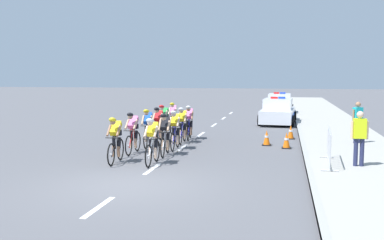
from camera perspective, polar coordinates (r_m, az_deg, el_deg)
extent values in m
plane|color=#56565B|center=(11.79, -8.05, -8.33)|extent=(160.00, 160.00, 0.00)
cube|color=#A3A099|center=(25.02, 17.61, -0.84)|extent=(3.68, 60.00, 0.12)
cube|color=#9E9E99|center=(24.90, 13.57, -0.75)|extent=(0.16, 60.00, 0.13)
cube|color=white|center=(10.02, -11.99, -10.96)|extent=(0.14, 1.60, 0.01)
cube|color=white|center=(13.65, -5.15, -6.31)|extent=(0.14, 1.60, 0.01)
cube|color=white|center=(17.45, -1.29, -3.60)|extent=(0.14, 1.60, 0.01)
cube|color=white|center=(21.32, 1.17, -1.85)|extent=(0.14, 1.60, 0.01)
cube|color=white|center=(25.23, 2.87, -0.65)|extent=(0.14, 1.60, 0.01)
cube|color=white|center=(29.16, 4.11, 0.24)|extent=(0.14, 1.60, 0.01)
cube|color=white|center=(33.11, 5.05, 0.91)|extent=(0.14, 1.60, 0.01)
torus|color=black|center=(14.21, -10.43, -4.42)|extent=(0.10, 0.73, 0.72)
cylinder|color=#99999E|center=(14.21, -10.43, -4.42)|extent=(0.06, 0.06, 0.06)
torus|color=black|center=(15.15, -9.25, -3.76)|extent=(0.10, 0.73, 0.72)
cylinder|color=#99999E|center=(15.15, -9.25, -3.76)|extent=(0.06, 0.06, 0.06)
cylinder|color=black|center=(14.55, -9.92, -2.03)|extent=(0.08, 0.55, 0.04)
cylinder|color=black|center=(14.43, -10.10, -3.39)|extent=(0.08, 0.48, 0.63)
cylinder|color=black|center=(14.78, -9.66, -3.09)|extent=(0.04, 0.04, 0.65)
cylinder|color=black|center=(14.22, -10.34, -2.30)|extent=(0.42, 0.06, 0.03)
cube|color=black|center=(14.73, -9.69, -1.77)|extent=(0.12, 0.23, 0.05)
cube|color=yellow|center=(14.59, -9.85, -1.05)|extent=(0.32, 0.56, 0.46)
cube|color=black|center=(14.72, -9.70, -1.62)|extent=(0.29, 0.22, 0.18)
cylinder|color=black|center=(14.69, -9.40, -2.98)|extent=(0.13, 0.23, 0.40)
cylinder|color=#9E7051|center=(14.66, -9.47, -4.05)|extent=(0.10, 0.16, 0.36)
cylinder|color=black|center=(14.75, -10.07, -2.96)|extent=(0.12, 0.18, 0.40)
cylinder|color=#9E7051|center=(14.72, -10.15, -4.02)|extent=(0.10, 0.13, 0.36)
cylinder|color=#9E7051|center=(14.35, -9.49, -1.37)|extent=(0.11, 0.41, 0.35)
cylinder|color=#9E7051|center=(14.44, -10.70, -1.34)|extent=(0.11, 0.41, 0.35)
sphere|color=#9E7051|center=(14.28, -10.22, -0.24)|extent=(0.19, 0.19, 0.19)
ellipsoid|color=yellow|center=(14.26, -10.24, 0.01)|extent=(0.25, 0.33, 0.24)
torus|color=black|center=(13.79, -5.67, -4.67)|extent=(0.06, 0.72, 0.72)
cylinder|color=#99999E|center=(13.79, -5.67, -4.67)|extent=(0.06, 0.06, 0.06)
torus|color=black|center=(14.74, -4.59, -3.97)|extent=(0.06, 0.72, 0.72)
cylinder|color=#99999E|center=(14.74, -4.59, -3.97)|extent=(0.06, 0.06, 0.06)
cylinder|color=white|center=(14.13, -5.19, -2.20)|extent=(0.05, 0.55, 0.04)
cylinder|color=white|center=(14.02, -5.36, -3.61)|extent=(0.05, 0.48, 0.63)
cylinder|color=white|center=(14.37, -4.96, -3.29)|extent=(0.04, 0.04, 0.65)
cylinder|color=black|center=(13.80, -5.57, -2.48)|extent=(0.42, 0.04, 0.03)
cube|color=black|center=(14.32, -4.97, -1.93)|extent=(0.11, 0.22, 0.05)
cube|color=yellow|center=(14.17, -5.11, -1.19)|extent=(0.30, 0.56, 0.44)
cube|color=black|center=(14.30, -4.98, -1.77)|extent=(0.29, 0.21, 0.18)
cylinder|color=black|center=(14.28, -4.68, -3.18)|extent=(0.12, 0.23, 0.40)
cylinder|color=beige|center=(14.25, -4.75, -4.27)|extent=(0.09, 0.16, 0.36)
cylinder|color=black|center=(14.33, -5.37, -3.15)|extent=(0.11, 0.17, 0.40)
cylinder|color=beige|center=(14.30, -5.45, -4.25)|extent=(0.09, 0.12, 0.36)
cylinder|color=beige|center=(13.93, -4.71, -1.52)|extent=(0.09, 0.40, 0.35)
cylinder|color=beige|center=(14.02, -5.98, -1.49)|extent=(0.09, 0.40, 0.35)
sphere|color=beige|center=(13.86, -5.45, -0.36)|extent=(0.19, 0.19, 0.19)
ellipsoid|color=white|center=(13.84, -5.47, -0.10)|extent=(0.24, 0.32, 0.24)
torus|color=black|center=(15.88, -8.20, -3.30)|extent=(0.06, 0.72, 0.72)
cylinder|color=#99999E|center=(15.88, -8.20, -3.30)|extent=(0.06, 0.06, 0.06)
torus|color=black|center=(16.81, -7.08, -2.77)|extent=(0.06, 0.72, 0.72)
cylinder|color=#99999E|center=(16.81, -7.08, -2.77)|extent=(0.06, 0.06, 0.06)
cylinder|color=#B21919|center=(16.22, -7.71, -1.17)|extent=(0.04, 0.55, 0.04)
cylinder|color=#B21919|center=(16.10, -7.89, -2.39)|extent=(0.05, 0.48, 0.63)
cylinder|color=#B21919|center=(16.45, -7.47, -2.14)|extent=(0.04, 0.04, 0.65)
cylinder|color=black|center=(15.90, -8.11, -1.40)|extent=(0.42, 0.03, 0.03)
cube|color=black|center=(16.41, -7.49, -0.95)|extent=(0.10, 0.22, 0.05)
cube|color=pink|center=(16.27, -7.64, -0.30)|extent=(0.29, 0.55, 0.46)
cube|color=black|center=(16.39, -7.50, -0.82)|extent=(0.28, 0.20, 0.18)
cylinder|color=black|center=(16.36, -7.24, -2.04)|extent=(0.11, 0.22, 0.40)
cylinder|color=tan|center=(16.32, -7.32, -3.00)|extent=(0.09, 0.16, 0.36)
cylinder|color=black|center=(16.42, -7.84, -2.02)|extent=(0.11, 0.17, 0.40)
cylinder|color=tan|center=(16.38, -7.91, -2.97)|extent=(0.09, 0.12, 0.36)
cylinder|color=tan|center=(16.02, -7.34, -0.58)|extent=(0.08, 0.40, 0.35)
cylinder|color=tan|center=(16.12, -8.42, -0.55)|extent=(0.08, 0.40, 0.35)
sphere|color=tan|center=(15.96, -7.99, 0.44)|extent=(0.19, 0.19, 0.19)
ellipsoid|color=black|center=(15.94, -8.01, 0.67)|extent=(0.23, 0.32, 0.24)
torus|color=black|center=(15.33, -3.82, -3.58)|extent=(0.11, 0.73, 0.72)
cylinder|color=#99999E|center=(15.33, -3.82, -3.58)|extent=(0.07, 0.07, 0.06)
torus|color=black|center=(16.31, -3.18, -3.00)|extent=(0.11, 0.73, 0.72)
cylinder|color=#99999E|center=(16.31, -3.18, -3.00)|extent=(0.07, 0.07, 0.06)
cylinder|color=silver|center=(15.69, -3.53, -1.37)|extent=(0.09, 0.55, 0.04)
cylinder|color=silver|center=(15.57, -3.64, -2.64)|extent=(0.08, 0.48, 0.63)
cylinder|color=silver|center=(15.93, -3.40, -2.36)|extent=(0.04, 0.04, 0.65)
cylinder|color=black|center=(15.35, -3.77, -1.61)|extent=(0.42, 0.07, 0.03)
cube|color=black|center=(15.88, -3.41, -1.14)|extent=(0.12, 0.23, 0.05)
cube|color=black|center=(15.74, -3.49, -0.47)|extent=(0.33, 0.56, 0.47)
cube|color=black|center=(15.87, -3.41, -1.00)|extent=(0.30, 0.22, 0.18)
cylinder|color=black|center=(15.85, -3.12, -2.26)|extent=(0.13, 0.23, 0.40)
cylinder|color=tan|center=(15.81, -3.16, -3.25)|extent=(0.10, 0.16, 0.36)
cylinder|color=black|center=(15.88, -3.76, -2.25)|extent=(0.12, 0.18, 0.40)
cylinder|color=tan|center=(15.84, -3.80, -3.23)|extent=(0.10, 0.13, 0.36)
cylinder|color=tan|center=(15.51, -3.05, -0.75)|extent=(0.11, 0.41, 0.35)
cylinder|color=tan|center=(15.56, -4.21, -0.73)|extent=(0.11, 0.41, 0.35)
sphere|color=tan|center=(15.42, -3.69, 0.29)|extent=(0.19, 0.19, 0.19)
ellipsoid|color=black|center=(15.40, -3.70, 0.53)|extent=(0.26, 0.33, 0.24)
torus|color=black|center=(17.30, -6.04, -2.51)|extent=(0.13, 0.72, 0.72)
cylinder|color=#99999E|center=(17.30, -6.04, -2.51)|extent=(0.07, 0.07, 0.06)
torus|color=black|center=(18.27, -5.42, -2.05)|extent=(0.13, 0.72, 0.72)
cylinder|color=#99999E|center=(18.27, -5.42, -2.05)|extent=(0.07, 0.07, 0.06)
cylinder|color=black|center=(17.66, -5.77, -0.57)|extent=(0.10, 0.55, 0.04)
cylinder|color=black|center=(17.53, -5.87, -1.69)|extent=(0.10, 0.48, 0.63)
cylinder|color=black|center=(17.89, -5.64, -1.47)|extent=(0.04, 0.04, 0.65)
cylinder|color=black|center=(17.32, -5.99, -0.77)|extent=(0.42, 0.08, 0.03)
cube|color=black|center=(17.85, -5.65, -0.37)|extent=(0.12, 0.23, 0.05)
cube|color=blue|center=(17.71, -5.73, 0.23)|extent=(0.34, 0.57, 0.47)
cube|color=black|center=(17.84, -5.66, -0.25)|extent=(0.30, 0.23, 0.18)
cylinder|color=black|center=(17.81, -5.39, -1.37)|extent=(0.14, 0.23, 0.40)
cylinder|color=tan|center=(17.77, -5.43, -2.24)|extent=(0.11, 0.16, 0.36)
cylinder|color=black|center=(17.85, -5.96, -1.36)|extent=(0.13, 0.18, 0.40)
cylinder|color=tan|center=(17.81, -6.00, -2.23)|extent=(0.10, 0.13, 0.36)
cylinder|color=tan|center=(17.48, -5.35, -0.01)|extent=(0.12, 0.41, 0.35)
cylinder|color=tan|center=(17.54, -6.38, 0.00)|extent=(0.12, 0.41, 0.35)
sphere|color=tan|center=(17.40, -5.93, 0.92)|extent=(0.19, 0.19, 0.19)
ellipsoid|color=yellow|center=(17.38, -5.94, 1.13)|extent=(0.26, 0.34, 0.24)
torus|color=black|center=(16.57, -2.53, -2.86)|extent=(0.08, 0.73, 0.72)
cylinder|color=#99999E|center=(16.57, -2.53, -2.86)|extent=(0.06, 0.06, 0.06)
torus|color=black|center=(17.54, -1.87, -2.36)|extent=(0.08, 0.73, 0.72)
cylinder|color=#99999E|center=(17.54, -1.87, -2.36)|extent=(0.06, 0.06, 0.06)
cylinder|color=#1E1E99|center=(16.93, -2.23, -0.83)|extent=(0.06, 0.55, 0.04)
cylinder|color=#1E1E99|center=(16.80, -2.34, -1.99)|extent=(0.06, 0.48, 0.63)
cylinder|color=#1E1E99|center=(17.16, -2.10, -1.76)|extent=(0.04, 0.04, 0.65)
cylinder|color=black|center=(16.59, -2.47, -1.04)|extent=(0.42, 0.05, 0.03)
cube|color=black|center=(17.12, -2.10, -0.62)|extent=(0.11, 0.22, 0.05)
cube|color=yellow|center=(16.98, -2.19, 0.01)|extent=(0.31, 0.56, 0.46)
cube|color=black|center=(17.11, -2.11, -0.49)|extent=(0.29, 0.21, 0.18)
cylinder|color=black|center=(17.08, -1.84, -1.66)|extent=(0.12, 0.23, 0.40)
cylinder|color=beige|center=(17.04, -1.89, -2.57)|extent=(0.10, 0.16, 0.36)
cylinder|color=black|center=(17.12, -2.43, -1.64)|extent=(0.12, 0.17, 0.40)
cylinder|color=beige|center=(17.08, -2.48, -2.56)|extent=(0.10, 0.13, 0.36)
cylinder|color=beige|center=(16.74, -1.79, -0.25)|extent=(0.10, 0.40, 0.35)
cylinder|color=beige|center=(16.81, -2.86, -0.23)|extent=(0.10, 0.40, 0.35)
sphere|color=beige|center=(16.66, -2.39, 0.72)|extent=(0.19, 0.19, 0.19)
ellipsoid|color=white|center=(16.65, -2.40, 0.94)|extent=(0.25, 0.33, 0.24)
torus|color=black|center=(18.29, -4.72, -2.04)|extent=(0.07, 0.73, 0.72)
cylinder|color=#99999E|center=(18.29, -4.72, -2.04)|extent=(0.06, 0.06, 0.06)
torus|color=black|center=(19.25, -3.98, -1.63)|extent=(0.07, 0.73, 0.72)
cylinder|color=#99999E|center=(19.25, -3.98, -1.63)|extent=(0.06, 0.06, 0.06)
cylinder|color=#B21919|center=(18.65, -4.39, -0.21)|extent=(0.06, 0.55, 0.04)
cylinder|color=#B21919|center=(18.52, -4.51, -1.27)|extent=(0.06, 0.48, 0.63)
cylinder|color=#B21919|center=(18.88, -4.24, -1.07)|extent=(0.04, 0.04, 0.65)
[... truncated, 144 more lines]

